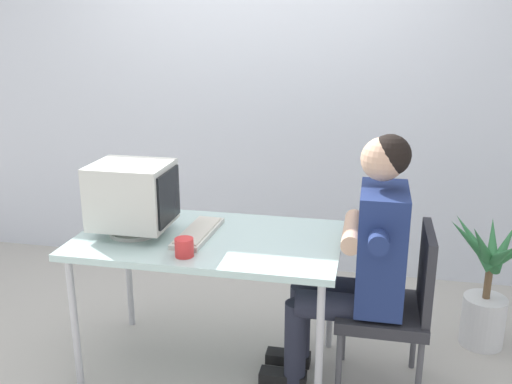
# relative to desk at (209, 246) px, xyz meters

# --- Properties ---
(ground_plane) EXTENTS (12.00, 12.00, 0.00)m
(ground_plane) POSITION_rel_desk_xyz_m (0.00, 0.00, -0.69)
(ground_plane) COLOR #B2ADA3
(wall_back) EXTENTS (8.00, 0.10, 3.00)m
(wall_back) POSITION_rel_desk_xyz_m (0.30, 1.40, 0.81)
(wall_back) COLOR silver
(wall_back) RESTS_ON ground_plane
(desk) EXTENTS (1.32, 0.76, 0.75)m
(desk) POSITION_rel_desk_xyz_m (0.00, 0.00, 0.00)
(desk) COLOR #B7B7BC
(desk) RESTS_ON ground_plane
(crt_monitor) EXTENTS (0.39, 0.33, 0.37)m
(crt_monitor) POSITION_rel_desk_xyz_m (-0.38, -0.04, 0.26)
(crt_monitor) COLOR silver
(crt_monitor) RESTS_ON desk
(keyboard) EXTENTS (0.16, 0.44, 0.03)m
(keyboard) POSITION_rel_desk_xyz_m (-0.06, 0.01, 0.07)
(keyboard) COLOR silver
(keyboard) RESTS_ON desk
(office_chair) EXTENTS (0.43, 0.43, 0.85)m
(office_chair) POSITION_rel_desk_xyz_m (0.94, 0.02, -0.22)
(office_chair) COLOR #4C4C51
(office_chair) RESTS_ON ground_plane
(person_seated) EXTENTS (0.68, 0.60, 1.30)m
(person_seated) POSITION_rel_desk_xyz_m (0.76, 0.02, 0.01)
(person_seated) COLOR navy
(person_seated) RESTS_ON ground_plane
(potted_plant) EXTENTS (0.55, 0.58, 0.79)m
(potted_plant) POSITION_rel_desk_xyz_m (1.46, 0.53, -0.31)
(potted_plant) COLOR silver
(potted_plant) RESTS_ON ground_plane
(desk_mug) EXTENTS (0.09, 0.10, 0.09)m
(desk_mug) POSITION_rel_desk_xyz_m (-0.04, -0.26, 0.10)
(desk_mug) COLOR red
(desk_mug) RESTS_ON desk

